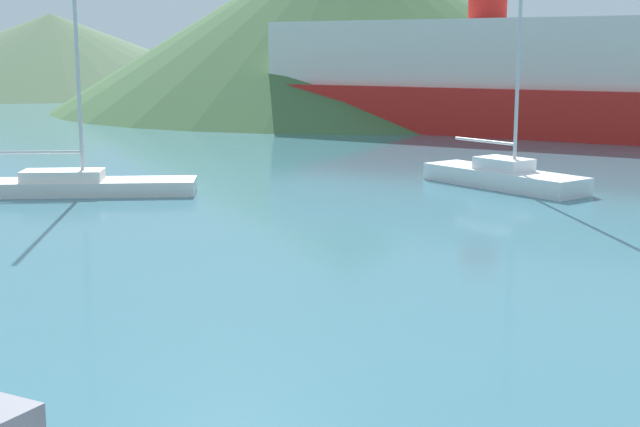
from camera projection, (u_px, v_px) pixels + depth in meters
sailboat_inner at (504, 174)px, 29.91m from camera, size 6.08×4.31×8.80m
sailboat_middle at (63, 184)px, 28.43m from camera, size 8.13×5.49×8.08m
ferry_distant at (485, 82)px, 50.60m from camera, size 35.97×12.16×7.77m
hill_west at (53, 53)px, 96.72m from camera, size 45.02×45.02×8.38m
hill_central at (348, 19)px, 69.36m from camera, size 45.61×45.61×13.77m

